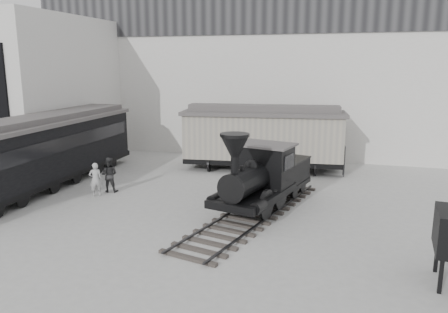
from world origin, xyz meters
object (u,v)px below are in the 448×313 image
(boxcar, at_px, (263,136))
(passenger_coach, at_px, (52,149))
(visitor_a, at_px, (96,179))
(visitor_b, at_px, (109,175))
(locomotive, at_px, (261,181))

(boxcar, relative_size, passenger_coach, 0.75)
(boxcar, height_order, visitor_a, boxcar)
(boxcar, distance_m, visitor_a, 9.99)
(boxcar, distance_m, visitor_b, 9.23)
(locomotive, relative_size, visitor_a, 6.37)
(boxcar, bearing_deg, visitor_b, -140.47)
(visitor_a, bearing_deg, passenger_coach, -56.41)
(visitor_b, bearing_deg, passenger_coach, -19.83)
(locomotive, bearing_deg, visitor_a, -165.34)
(visitor_b, bearing_deg, visitor_a, 59.37)
(locomotive, height_order, visitor_a, locomotive)
(visitor_a, xyz_separation_m, visitor_b, (0.26, 0.80, 0.05))
(passenger_coach, bearing_deg, locomotive, -6.23)
(visitor_b, bearing_deg, boxcar, -146.67)
(boxcar, relative_size, visitor_a, 5.96)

